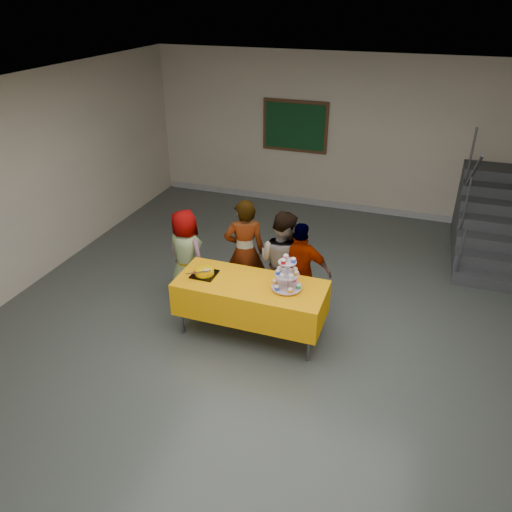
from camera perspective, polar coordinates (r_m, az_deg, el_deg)
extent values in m
plane|color=#4C514C|center=(6.20, 1.76, -11.93)|extent=(10.00, 10.00, 0.00)
cube|color=#C3B49D|center=(9.94, 10.97, 13.32)|extent=(8.00, 0.04, 3.00)
cube|color=silver|center=(4.83, 2.31, 16.28)|extent=(8.00, 10.00, 0.04)
cube|color=#999999|center=(10.38, 10.23, 5.61)|extent=(7.90, 0.03, 0.12)
cylinder|color=#595960|center=(6.50, -8.50, -6.10)|extent=(0.04, 0.04, 0.73)
cylinder|color=#595960|center=(6.01, 6.10, -9.14)|extent=(0.04, 0.04, 0.73)
cylinder|color=#595960|center=(6.93, -6.34, -3.55)|extent=(0.04, 0.04, 0.73)
cylinder|color=#595960|center=(6.47, 7.34, -6.15)|extent=(0.04, 0.04, 0.73)
cube|color=#595960|center=(6.22, -0.61, -3.34)|extent=(1.80, 0.70, 0.02)
cube|color=#FFA005|center=(6.32, -0.60, -4.81)|extent=(1.88, 0.78, 0.44)
cylinder|color=silver|center=(6.10, 3.50, -3.70)|extent=(0.18, 0.18, 0.01)
cylinder|color=silver|center=(5.99, 3.56, -2.04)|extent=(0.02, 0.02, 0.42)
cylinder|color=silver|center=(6.09, 3.51, -3.50)|extent=(0.38, 0.38, 0.01)
cylinder|color=silver|center=(6.00, 3.56, -2.12)|extent=(0.30, 0.30, 0.01)
cylinder|color=silver|center=(5.91, 3.61, -0.71)|extent=(0.22, 0.22, 0.01)
cube|color=black|center=(6.40, -5.91, -2.08)|extent=(0.30, 0.30, 0.02)
cylinder|color=#FFB600|center=(6.38, -5.92, -1.74)|extent=(0.25, 0.25, 0.07)
ellipsoid|color=#FFB600|center=(6.36, -5.94, -1.47)|extent=(0.25, 0.25, 0.05)
ellipsoid|color=white|center=(6.31, -5.71, -1.55)|extent=(0.08, 0.08, 0.02)
cube|color=silver|center=(6.26, -6.61, -1.86)|extent=(0.30, 0.16, 0.04)
imported|color=slate|center=(7.13, -7.99, 0.16)|extent=(0.76, 0.61, 1.34)
imported|color=slate|center=(6.90, -1.29, 0.47)|extent=(0.67, 0.57, 1.56)
imported|color=slate|center=(6.72, 3.03, -0.74)|extent=(0.87, 0.78, 1.48)
imported|color=slate|center=(6.61, 5.10, -1.83)|extent=(0.85, 0.42, 1.39)
cube|color=#424447|center=(8.36, 25.86, -2.67)|extent=(1.30, 0.30, 0.18)
cube|color=#424447|center=(8.58, 25.86, -1.17)|extent=(1.30, 0.30, 0.36)
cube|color=#424447|center=(8.81, 25.86, 0.25)|extent=(1.30, 0.30, 0.54)
cube|color=#424447|center=(9.04, 25.85, 1.60)|extent=(1.30, 0.30, 0.72)
cube|color=#424447|center=(9.28, 25.85, 2.89)|extent=(1.30, 0.30, 0.90)
cube|color=#424447|center=(9.52, 25.85, 4.11)|extent=(1.30, 0.30, 1.08)
cube|color=#424447|center=(9.77, 25.85, 5.26)|extent=(1.30, 0.30, 1.26)
cube|color=#424447|center=(10.04, 25.74, 5.89)|extent=(1.30, 0.30, 1.26)
cylinder|color=#595960|center=(8.08, 22.26, -0.01)|extent=(0.04, 0.04, 0.90)
cylinder|color=#595960|center=(8.60, 22.87, 5.56)|extent=(0.04, 0.04, 0.90)
cylinder|color=#595960|center=(9.28, 23.40, 10.64)|extent=(0.04, 0.04, 0.90)
cylinder|color=#595960|center=(8.50, 23.44, 8.47)|extent=(0.04, 1.85, 1.20)
cube|color=#472B16|center=(10.10, 4.48, 14.57)|extent=(1.30, 0.04, 1.00)
cube|color=#133C1C|center=(10.08, 4.45, 14.54)|extent=(1.18, 0.02, 0.88)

